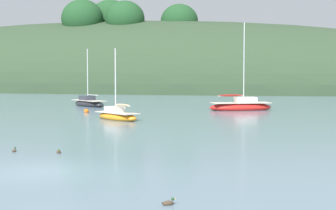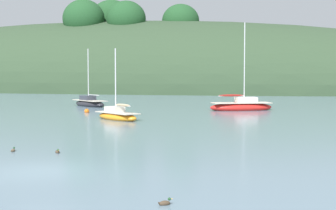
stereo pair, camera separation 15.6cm
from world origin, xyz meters
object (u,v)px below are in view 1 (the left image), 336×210
object	(u,v)px
duck_straggler	(14,150)
duck_lead	(168,203)
sailboat_grey_yawl	(117,116)
duck_lone_left	(59,152)
sailboat_blue_center	(89,103)
sailboat_teal_outer	(241,106)
mooring_buoy_outer	(86,111)

from	to	relation	value
duck_straggler	duck_lead	world-z (taller)	same
sailboat_grey_yawl	duck_lone_left	xyz separation A→B (m)	(2.80, -16.19, -0.25)
sailboat_blue_center	duck_straggler	xyz separation A→B (m)	(8.45, -29.83, -0.27)
sailboat_teal_outer	duck_straggler	bearing A→B (deg)	-105.32
sailboat_teal_outer	duck_lead	distance (m)	35.83
sailboat_grey_yawl	duck_lead	bearing A→B (deg)	-67.66
duck_straggler	duck_lone_left	size ratio (longest dim) A/B	1.11
sailboat_blue_center	sailboat_grey_yawl	bearing A→B (deg)	-59.92
sailboat_teal_outer	sailboat_grey_yawl	distance (m)	14.36
sailboat_teal_outer	sailboat_blue_center	bearing A→B (deg)	173.61
mooring_buoy_outer	duck_lone_left	bearing A→B (deg)	-70.65
sailboat_grey_yawl	sailboat_blue_center	bearing A→B (deg)	120.08
sailboat_teal_outer	duck_lead	world-z (taller)	sailboat_teal_outer
sailboat_grey_yawl	duck_lone_left	size ratio (longest dim) A/B	14.67
sailboat_teal_outer	sailboat_grey_yawl	xyz separation A→B (m)	(-8.28, -11.74, -0.07)
duck_lone_left	sailboat_grey_yawl	bearing A→B (deg)	99.82
sailboat_grey_yawl	sailboat_blue_center	size ratio (longest dim) A/B	0.90
mooring_buoy_outer	duck_lone_left	world-z (taller)	mooring_buoy_outer
sailboat_grey_yawl	sailboat_blue_center	distance (m)	15.65
sailboat_blue_center	duck_straggler	size ratio (longest dim) A/B	14.61
duck_straggler	duck_lead	size ratio (longest dim) A/B	1.10
mooring_buoy_outer	sailboat_teal_outer	bearing A→B (deg)	25.00
duck_lead	duck_straggler	bearing A→B (deg)	140.09
sailboat_grey_yawl	duck_lead	size ratio (longest dim) A/B	14.46
sailboat_teal_outer	duck_lone_left	bearing A→B (deg)	-101.09
sailboat_teal_outer	duck_lone_left	size ratio (longest dim) A/B	22.13
sailboat_teal_outer	sailboat_grey_yawl	bearing A→B (deg)	-125.19
sailboat_grey_yawl	mooring_buoy_outer	size ratio (longest dim) A/B	10.39
sailboat_teal_outer	duck_lead	bearing A→B (deg)	-87.43
mooring_buoy_outer	duck_lead	world-z (taller)	mooring_buoy_outer
sailboat_blue_center	sailboat_teal_outer	bearing A→B (deg)	-6.39
mooring_buoy_outer	duck_lone_left	distance (m)	23.11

